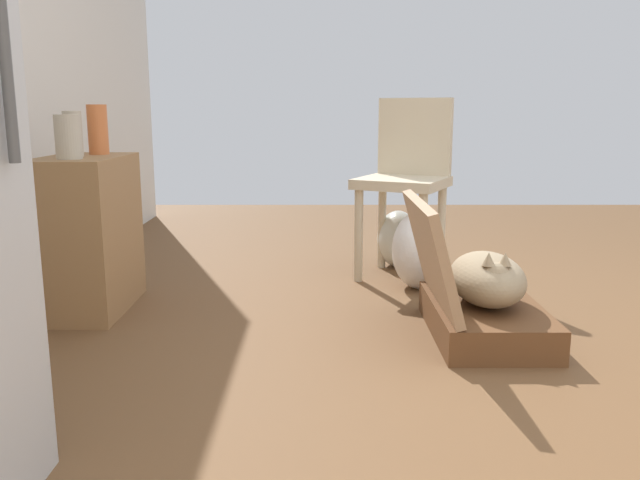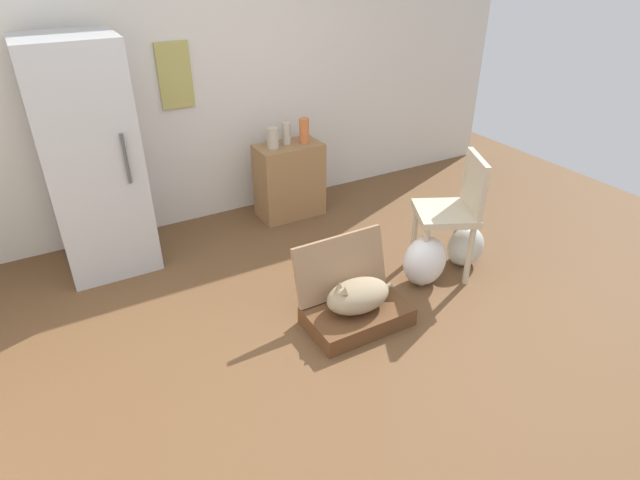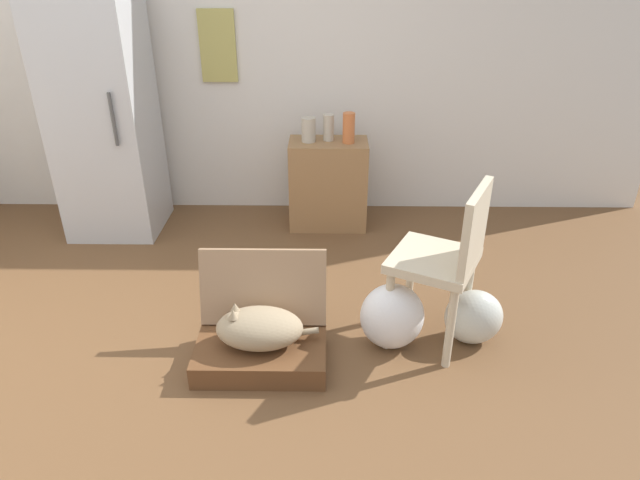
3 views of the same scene
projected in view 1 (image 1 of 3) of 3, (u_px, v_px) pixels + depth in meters
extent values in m
plane|color=brown|center=(563.00, 365.00, 2.23)|extent=(7.68, 7.68, 0.00)
cube|color=brown|center=(485.00, 319.00, 2.52)|extent=(0.67, 0.41, 0.13)
cube|color=#9B7756|center=(431.00, 252.00, 2.47)|extent=(0.67, 0.14, 0.41)
ellipsoid|color=#998466|center=(487.00, 279.00, 2.49)|extent=(0.44, 0.28, 0.20)
sphere|color=#998466|center=(496.00, 277.00, 2.36)|extent=(0.11, 0.11, 0.11)
cone|color=#998466|center=(505.00, 259.00, 2.35)|extent=(0.05, 0.05, 0.05)
cone|color=#998466|center=(489.00, 259.00, 2.35)|extent=(0.05, 0.05, 0.05)
cylinder|color=#998466|center=(464.00, 280.00, 2.69)|extent=(0.20, 0.03, 0.07)
ellipsoid|color=white|center=(418.00, 250.00, 3.17)|extent=(0.34, 0.26, 0.38)
ellipsoid|color=silver|center=(398.00, 239.00, 3.61)|extent=(0.31, 0.23, 0.32)
cylinder|color=#4C4C4C|center=(7.00, 76.00, 1.31)|extent=(0.02, 0.02, 0.35)
cube|color=olive|center=(87.00, 234.00, 2.80)|extent=(0.58, 0.33, 0.67)
cylinder|color=#B7AD99|center=(68.00, 137.00, 2.58)|extent=(0.10, 0.10, 0.18)
cylinder|color=#CC6B38|center=(98.00, 130.00, 2.86)|extent=(0.09, 0.09, 0.22)
cylinder|color=#B7AD99|center=(73.00, 134.00, 2.72)|extent=(0.08, 0.08, 0.19)
cylinder|color=beige|center=(359.00, 236.00, 3.28)|extent=(0.04, 0.04, 0.48)
cylinder|color=beige|center=(422.00, 242.00, 3.14)|extent=(0.04, 0.04, 0.48)
cylinder|color=beige|center=(382.00, 226.00, 3.57)|extent=(0.04, 0.04, 0.48)
cylinder|color=beige|center=(441.00, 230.00, 3.42)|extent=(0.04, 0.04, 0.48)
cube|color=beige|center=(402.00, 183.00, 3.30)|extent=(0.55, 0.56, 0.05)
cube|color=beige|center=(415.00, 137.00, 3.42)|extent=(0.21, 0.37, 0.40)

